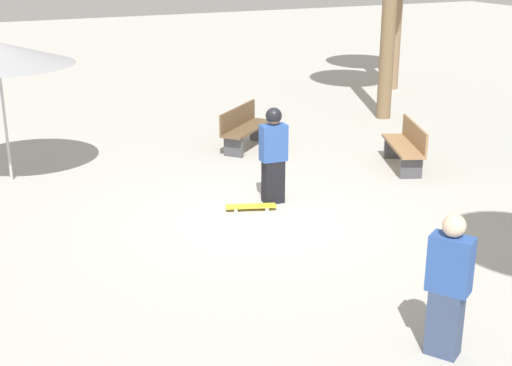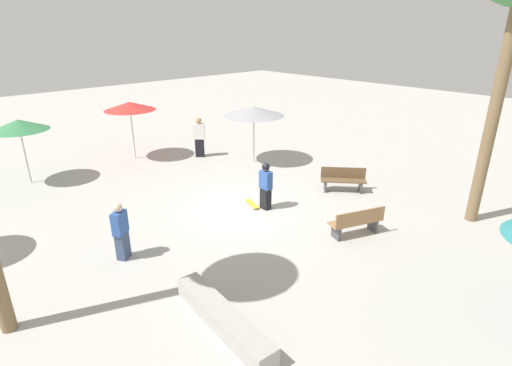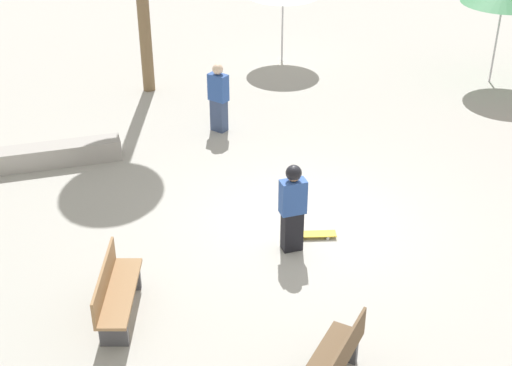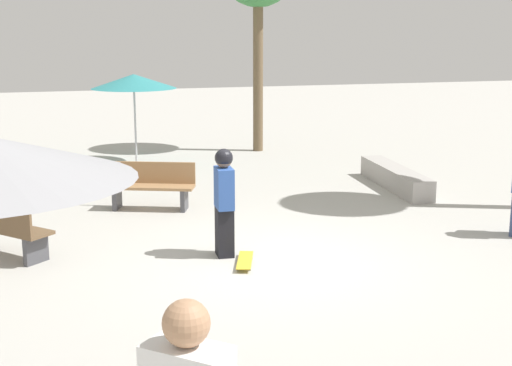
{
  "view_description": "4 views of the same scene",
  "coord_description": "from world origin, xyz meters",
  "views": [
    {
      "loc": [
        -9.2,
        4.33,
        4.1
      ],
      "look_at": [
        0.05,
        0.04,
        0.58
      ],
      "focal_mm": 50.0,
      "sensor_mm": 36.0,
      "label": 1
    },
    {
      "loc": [
        -7.8,
        -8.96,
        5.64
      ],
      "look_at": [
        0.26,
        -0.42,
        0.96
      ],
      "focal_mm": 28.0,
      "sensor_mm": 36.0,
      "label": 2
    },
    {
      "loc": [
        9.48,
        -4.7,
        6.9
      ],
      "look_at": [
        0.27,
        -1.03,
        1.2
      ],
      "focal_mm": 50.0,
      "sensor_mm": 36.0,
      "label": 3
    },
    {
      "loc": [
        3.01,
        9.13,
        3.24
      ],
      "look_at": [
        0.16,
        -0.38,
        1.08
      ],
      "focal_mm": 50.0,
      "sensor_mm": 36.0,
      "label": 4
    }
  ],
  "objects": [
    {
      "name": "concrete_ledge",
      "position": [
        -3.92,
        -3.89,
        0.21
      ],
      "size": [
        0.76,
        2.95,
        0.43
      ],
      "rotation": [
        0.0,
        0.0,
        1.47
      ],
      "color": "#A8A39E",
      "rests_on": "ground_plane"
    },
    {
      "name": "skateboard",
      "position": [
        0.42,
        -0.04,
        0.06
      ],
      "size": [
        0.45,
        0.82,
        0.07
      ],
      "rotation": [
        0.0,
        0.0,
        1.24
      ],
      "color": "gold",
      "rests_on": "ground_plane"
    },
    {
      "name": "bench_far",
      "position": [
        1.2,
        -3.58,
        0.43
      ],
      "size": [
        1.65,
        1.0,
        0.85
      ],
      "rotation": [
        0.0,
        0.0,
        5.91
      ],
      "color": "#47474C",
      "rests_on": "ground_plane"
    },
    {
      "name": "ground_plane",
      "position": [
        0.0,
        0.0,
        0.0
      ],
      "size": [
        60.0,
        60.0,
        0.0
      ],
      "primitive_type": "plane",
      "color": "#B2AFA8"
    },
    {
      "name": "bench_near",
      "position": [
        3.68,
        -1.37,
        0.43
      ],
      "size": [
        1.38,
        1.49,
        0.85
      ],
      "rotation": [
        0.0,
        0.0,
        2.29
      ],
      "color": "#47474C",
      "rests_on": "ground_plane"
    },
    {
      "name": "skater_main",
      "position": [
        0.59,
        -0.52,
        0.85
      ],
      "size": [
        0.26,
        0.43,
        1.58
      ],
      "rotation": [
        0.0,
        0.0,
        1.5
      ],
      "color": "black",
      "rests_on": "ground_plane"
    },
    {
      "name": "shade_umbrella_teal",
      "position": [
        0.88,
        -8.14,
        2.0
      ],
      "size": [
        2.04,
        2.04,
        2.18
      ],
      "color": "#B7B7BC",
      "rests_on": "ground_plane"
    }
  ]
}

